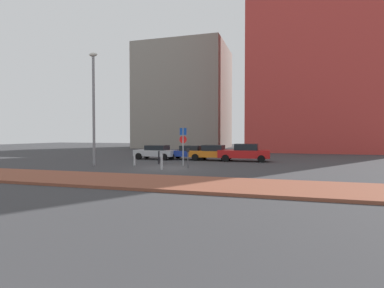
% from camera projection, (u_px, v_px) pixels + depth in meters
% --- Properties ---
extents(ground_plane, '(120.00, 120.00, 0.00)m').
position_uv_depth(ground_plane, '(167.00, 168.00, 21.85)').
color(ground_plane, '#38383A').
extents(sidewalk_brick, '(40.00, 4.31, 0.14)m').
position_uv_depth(sidewalk_brick, '(121.00, 180.00, 15.57)').
color(sidewalk_brick, brown).
rests_on(sidewalk_brick, ground).
extents(parked_car_silver, '(4.06, 2.04, 1.38)m').
position_uv_depth(parked_car_silver, '(156.00, 152.00, 29.89)').
color(parked_car_silver, '#B7BABF').
rests_on(parked_car_silver, ground).
extents(parked_car_blue, '(4.20, 2.14, 1.35)m').
position_uv_depth(parked_car_blue, '(189.00, 152.00, 29.56)').
color(parked_car_blue, '#1E389E').
rests_on(parked_car_blue, ground).
extents(parked_car_orange, '(4.09, 2.08, 1.44)m').
position_uv_depth(parked_car_orange, '(212.00, 152.00, 28.59)').
color(parked_car_orange, orange).
rests_on(parked_car_orange, ground).
extents(parked_car_red, '(4.62, 2.07, 1.59)m').
position_uv_depth(parked_car_red, '(245.00, 152.00, 27.57)').
color(parked_car_red, red).
rests_on(parked_car_red, ground).
extents(parking_sign_post, '(0.60, 0.10, 2.96)m').
position_uv_depth(parking_sign_post, '(183.00, 142.00, 23.72)').
color(parking_sign_post, gray).
rests_on(parking_sign_post, ground).
extents(parking_meter, '(0.18, 0.14, 1.45)m').
position_uv_depth(parking_meter, '(188.00, 155.00, 21.79)').
color(parking_meter, '#4C4C51').
rests_on(parking_meter, ground).
extents(street_lamp, '(0.70, 0.36, 8.75)m').
position_uv_depth(street_lamp, '(94.00, 101.00, 23.57)').
color(street_lamp, gray).
rests_on(street_lamp, ground).
extents(traffic_bollard_near, '(0.14, 0.14, 1.01)m').
position_uv_depth(traffic_bollard_near, '(134.00, 159.00, 23.85)').
color(traffic_bollard_near, '#B7B7BC').
rests_on(traffic_bollard_near, ground).
extents(traffic_bollard_mid, '(0.16, 0.16, 1.08)m').
position_uv_depth(traffic_bollard_mid, '(162.00, 162.00, 20.91)').
color(traffic_bollard_mid, '#B7B7BC').
rests_on(traffic_bollard_mid, ground).
extents(traffic_bollard_far, '(0.12, 0.12, 1.07)m').
position_uv_depth(traffic_bollard_far, '(159.00, 158.00, 25.02)').
color(traffic_bollard_far, black).
rests_on(traffic_bollard_far, ground).
extents(building_colorful_midrise, '(18.86, 17.05, 31.13)m').
position_uv_depth(building_colorful_midrise, '(314.00, 48.00, 45.98)').
color(building_colorful_midrise, '#BF3833').
rests_on(building_colorful_midrise, ground).
extents(building_under_construction, '(15.89, 13.80, 18.86)m').
position_uv_depth(building_under_construction, '(185.00, 98.00, 57.94)').
color(building_under_construction, gray).
rests_on(building_under_construction, ground).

